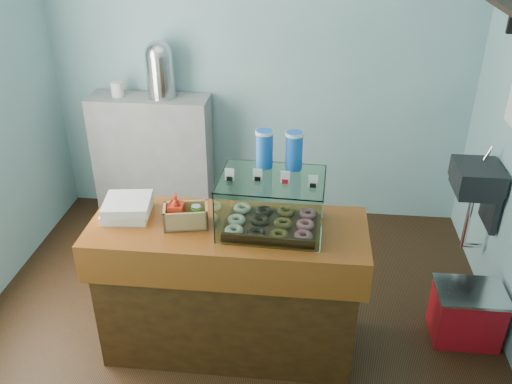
# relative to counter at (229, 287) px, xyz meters

# --- Properties ---
(ground) EXTENTS (3.50, 3.50, 0.00)m
(ground) POSITION_rel_counter_xyz_m (0.00, 0.25, -0.46)
(ground) COLOR black
(ground) RESTS_ON ground
(room_shell) EXTENTS (3.54, 3.04, 2.82)m
(room_shell) POSITION_rel_counter_xyz_m (0.03, 0.26, 1.25)
(room_shell) COLOR #719BA5
(room_shell) RESTS_ON ground
(counter) EXTENTS (1.60, 0.60, 0.90)m
(counter) POSITION_rel_counter_xyz_m (0.00, 0.00, 0.00)
(counter) COLOR #48290D
(counter) RESTS_ON ground
(back_shelf) EXTENTS (1.00, 0.32, 1.10)m
(back_shelf) POSITION_rel_counter_xyz_m (-0.90, 1.57, 0.09)
(back_shelf) COLOR #949497
(back_shelf) RESTS_ON ground
(display_case) EXTENTS (0.60, 0.45, 0.53)m
(display_case) POSITION_rel_counter_xyz_m (0.26, 0.05, 0.62)
(display_case) COLOR black
(display_case) RESTS_ON counter
(condiment_crate) EXTENTS (0.27, 0.20, 0.20)m
(condiment_crate) POSITION_rel_counter_xyz_m (-0.25, -0.01, 0.51)
(condiment_crate) COLOR tan
(condiment_crate) RESTS_ON counter
(pastry_boxes) EXTENTS (0.30, 0.30, 0.11)m
(pastry_boxes) POSITION_rel_counter_xyz_m (-0.60, 0.06, 0.49)
(pastry_boxes) COLOR silver
(pastry_boxes) RESTS_ON counter
(coffee_urn) EXTENTS (0.25, 0.25, 0.46)m
(coffee_urn) POSITION_rel_counter_xyz_m (-0.78, 1.59, 0.88)
(coffee_urn) COLOR silver
(coffee_urn) RESTS_ON back_shelf
(red_cooler) EXTENTS (0.43, 0.33, 0.38)m
(red_cooler) POSITION_rel_counter_xyz_m (1.51, 0.23, -0.27)
(red_cooler) COLOR red
(red_cooler) RESTS_ON ground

